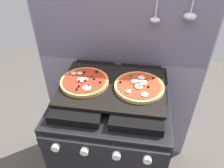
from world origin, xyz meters
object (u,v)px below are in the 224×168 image
(pizza_right, at_px, (139,86))
(pizza_left, at_px, (85,81))
(stove, at_px, (112,143))
(baking_tray, at_px, (112,87))

(pizza_right, bearing_deg, pizza_left, -179.92)
(stove, bearing_deg, pizza_right, 0.97)
(baking_tray, bearing_deg, pizza_right, 0.30)
(pizza_left, xyz_separation_m, pizza_right, (0.28, 0.00, 0.00))
(stove, xyz_separation_m, pizza_left, (-0.15, 0.00, 0.48))
(stove, xyz_separation_m, pizza_right, (0.14, 0.00, 0.48))
(stove, bearing_deg, baking_tray, 90.00)
(baking_tray, height_order, pizza_left, pizza_left)
(stove, relative_size, baking_tray, 1.67)
(stove, bearing_deg, pizza_left, 179.22)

